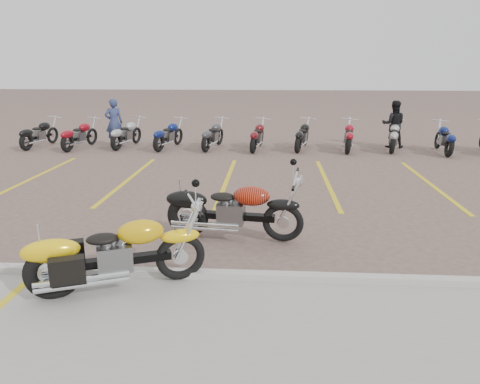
# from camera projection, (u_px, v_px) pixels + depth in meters

# --- Properties ---
(ground) EXTENTS (100.00, 100.00, 0.00)m
(ground) POSITION_uv_depth(u_px,v_px,m) (207.00, 231.00, 8.85)
(ground) COLOR #745D53
(ground) RESTS_ON ground
(curb) EXTENTS (60.00, 0.18, 0.12)m
(curb) POSITION_uv_depth(u_px,v_px,m) (188.00, 274.00, 6.91)
(curb) COLOR #ADAAA3
(curb) RESTS_ON ground
(parking_stripes) EXTENTS (38.00, 5.50, 0.01)m
(parking_stripes) POSITION_uv_depth(u_px,v_px,m) (227.00, 181.00, 12.69)
(parking_stripes) COLOR gold
(parking_stripes) RESTS_ON ground
(yellow_cruiser) EXTENTS (2.33, 1.08, 1.01)m
(yellow_cruiser) POSITION_uv_depth(u_px,v_px,m) (114.00, 256.00, 6.44)
(yellow_cruiser) COLOR black
(yellow_cruiser) RESTS_ON ground
(flame_cruiser) EXTENTS (2.49, 0.51, 1.02)m
(flame_cruiser) POSITION_uv_depth(u_px,v_px,m) (231.00, 212.00, 8.35)
(flame_cruiser) COLOR black
(flame_cruiser) RESTS_ON ground
(person_a) EXTENTS (0.77, 0.63, 1.81)m
(person_a) POSITION_uv_depth(u_px,v_px,m) (114.00, 122.00, 17.81)
(person_a) COLOR navy
(person_a) RESTS_ON ground
(person_b) EXTENTS (0.96, 0.81, 1.76)m
(person_b) POSITION_uv_depth(u_px,v_px,m) (394.00, 124.00, 17.53)
(person_b) COLOR black
(person_b) RESTS_ON ground
(bg_bike_row) EXTENTS (19.16, 2.08, 1.10)m
(bg_bike_row) POSITION_uv_depth(u_px,v_px,m) (279.00, 135.00, 17.04)
(bg_bike_row) COLOR black
(bg_bike_row) RESTS_ON ground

